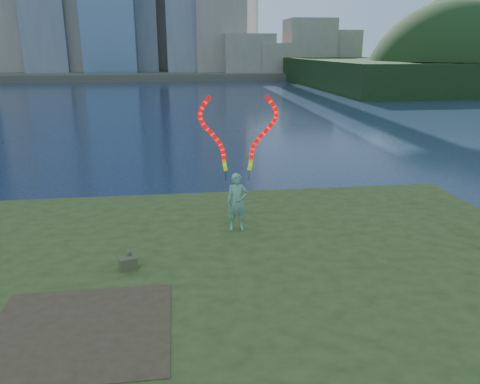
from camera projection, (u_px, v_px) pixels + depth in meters
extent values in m
plane|color=#1A2741|center=(196.00, 279.00, 11.89)|extent=(320.00, 320.00, 0.00)
cube|color=#364518|center=(202.00, 330.00, 9.48)|extent=(20.00, 18.00, 0.30)
cube|color=#364518|center=(201.00, 312.00, 9.69)|extent=(17.00, 15.00, 0.30)
cube|color=#364518|center=(200.00, 296.00, 9.81)|extent=(14.00, 12.00, 0.30)
cube|color=#47331E|center=(80.00, 330.00, 8.34)|extent=(3.20, 3.00, 0.02)
cube|color=#494435|center=(175.00, 72.00, 101.66)|extent=(320.00, 40.00, 1.20)
imported|color=#116D3D|center=(237.00, 202.00, 12.82)|extent=(0.60, 0.41, 1.59)
cylinder|color=black|center=(226.00, 176.00, 12.68)|extent=(0.02, 0.02, 0.30)
cylinder|color=black|center=(249.00, 175.00, 12.73)|extent=(0.02, 0.02, 0.30)
cube|color=brown|center=(128.00, 263.00, 10.65)|extent=(0.46, 0.37, 0.28)
cylinder|color=brown|center=(128.00, 252.00, 10.78)|extent=(0.17, 0.28, 0.09)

